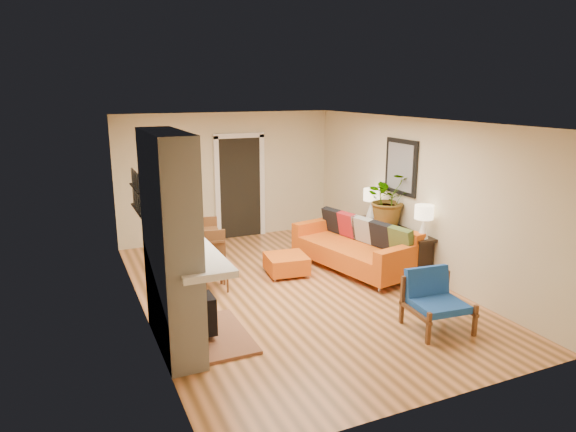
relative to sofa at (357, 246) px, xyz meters
name	(u,v)px	position (x,y,z in m)	size (l,w,h in m)	color
room_shell	(266,182)	(-0.85, 2.14, 0.85)	(6.50, 6.50, 6.50)	#DA8B53
fireplace	(174,248)	(-3.45, -1.49, 0.85)	(1.09, 1.68, 2.60)	white
sofa	(357,246)	(0.00, 0.00, 0.00)	(1.42, 2.43, 0.90)	silver
ottoman	(286,263)	(-1.26, 0.21, -0.20)	(0.74, 0.74, 0.33)	silver
blue_chair	(434,297)	(-0.29, -2.36, 0.02)	(0.79, 0.78, 0.76)	brown
dining_table	(204,242)	(-2.53, 0.67, 0.20)	(0.88, 1.72, 0.91)	brown
console_table	(394,235)	(0.62, -0.20, 0.18)	(0.34, 1.85, 0.72)	black
lamp_near	(424,218)	(0.62, -0.96, 0.67)	(0.30, 0.30, 0.54)	white
lamp_far	(371,200)	(0.62, 0.55, 0.67)	(0.30, 0.30, 0.54)	white
houseplant	(389,198)	(0.61, -0.01, 0.80)	(0.85, 0.74, 0.94)	#1E5919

